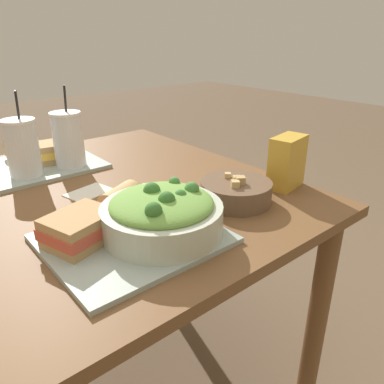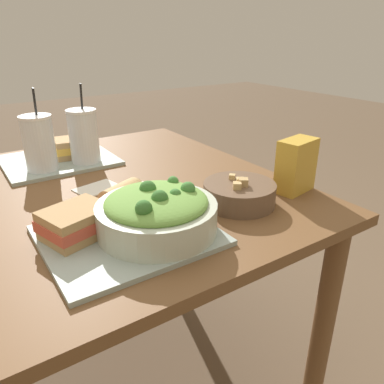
% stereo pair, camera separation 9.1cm
% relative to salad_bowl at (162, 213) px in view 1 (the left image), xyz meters
% --- Properties ---
extents(dining_table, '(1.19, 1.08, 0.71)m').
position_rel_salad_bowl_xyz_m(dining_table, '(-0.08, 0.32, -0.15)').
color(dining_table, brown).
rests_on(dining_table, ground_plane).
extents(tray_near, '(0.36, 0.32, 0.01)m').
position_rel_salad_bowl_xyz_m(tray_near, '(-0.06, 0.03, -0.05)').
color(tray_near, '#99A89E').
rests_on(tray_near, dining_table).
extents(tray_far, '(0.36, 0.32, 0.01)m').
position_rel_salad_bowl_xyz_m(tray_far, '(-0.04, 0.64, -0.05)').
color(tray_far, '#99A89E').
rests_on(tray_far, dining_table).
extents(salad_bowl, '(0.27, 0.27, 0.11)m').
position_rel_salad_bowl_xyz_m(salad_bowl, '(0.00, 0.00, 0.00)').
color(salad_bowl, beige).
rests_on(salad_bowl, tray_near).
extents(soup_bowl, '(0.19, 0.19, 0.08)m').
position_rel_salad_bowl_xyz_m(soup_bowl, '(0.26, 0.03, -0.03)').
color(soup_bowl, brown).
rests_on(soup_bowl, dining_table).
extents(sandwich_near, '(0.17, 0.15, 0.06)m').
position_rel_salad_bowl_xyz_m(sandwich_near, '(-0.15, 0.08, -0.02)').
color(sandwich_near, tan).
rests_on(sandwich_near, tray_near).
extents(baguette_near, '(0.13, 0.11, 0.07)m').
position_rel_salad_bowl_xyz_m(baguette_near, '(-0.01, 0.15, -0.01)').
color(baguette_near, tan).
rests_on(baguette_near, tray_near).
extents(sandwich_far, '(0.15, 0.13, 0.06)m').
position_rel_salad_bowl_xyz_m(sandwich_far, '(0.02, 0.64, -0.02)').
color(sandwich_far, tan).
rests_on(sandwich_far, tray_far).
extents(baguette_far, '(0.10, 0.09, 0.07)m').
position_rel_salad_bowl_xyz_m(baguette_far, '(-0.07, 0.76, -0.01)').
color(baguette_far, tan).
rests_on(baguette_far, tray_far).
extents(drink_cup_dark, '(0.10, 0.10, 0.26)m').
position_rel_salad_bowl_xyz_m(drink_cup_dark, '(-0.11, 0.56, 0.03)').
color(drink_cup_dark, silver).
rests_on(drink_cup_dark, tray_far).
extents(drink_cup_red, '(0.10, 0.10, 0.26)m').
position_rel_salad_bowl_xyz_m(drink_cup_red, '(0.03, 0.56, 0.04)').
color(drink_cup_red, silver).
rests_on(drink_cup_red, tray_far).
extents(chip_bag, '(0.12, 0.08, 0.15)m').
position_rel_salad_bowl_xyz_m(chip_bag, '(0.45, 0.01, 0.02)').
color(chip_bag, gold).
rests_on(chip_bag, dining_table).
extents(napkin_folded, '(0.14, 0.11, 0.00)m').
position_rel_salad_bowl_xyz_m(napkin_folded, '(-0.02, 0.33, -0.06)').
color(napkin_folded, silver).
rests_on(napkin_folded, dining_table).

